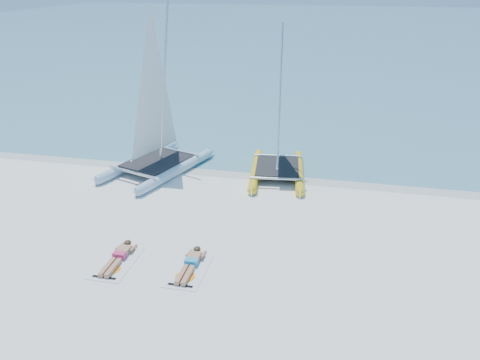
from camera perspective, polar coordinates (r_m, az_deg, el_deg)
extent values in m
plane|color=white|center=(15.10, -4.68, -6.97)|extent=(140.00, 140.00, 0.00)
cube|color=#69B0AD|center=(75.86, 9.66, 17.71)|extent=(140.00, 115.00, 0.01)
cube|color=silver|center=(19.86, -0.17, 1.00)|extent=(140.00, 1.40, 0.01)
cylinder|color=silver|center=(20.93, -12.29, 2.26)|extent=(1.86, 4.58, 0.41)
cone|color=silver|center=(22.75, -7.96, 4.35)|extent=(0.56, 0.69, 0.39)
cylinder|color=silver|center=(19.65, -7.76, 1.16)|extent=(1.86, 4.58, 0.41)
cone|color=silver|center=(21.58, -3.57, 3.44)|extent=(0.56, 0.69, 0.39)
cube|color=black|center=(20.19, -10.14, 2.36)|extent=(2.72, 3.08, 0.03)
cylinder|color=silver|center=(19.89, -9.24, 11.80)|extent=(0.48, 1.20, 6.45)
cylinder|color=yellow|center=(19.60, 1.90, 1.23)|extent=(0.83, 4.08, 0.36)
cone|color=yellow|center=(21.69, 2.30, 3.50)|extent=(0.40, 0.56, 0.34)
cylinder|color=yellow|center=(19.58, 7.21, 1.02)|extent=(0.83, 4.08, 0.36)
cone|color=yellow|center=(21.67, 7.11, 3.31)|extent=(0.40, 0.56, 0.34)
cube|color=black|center=(19.49, 4.58, 1.69)|extent=(2.00, 2.43, 0.03)
cylinder|color=silver|center=(19.33, 4.90, 10.20)|extent=(0.21, 1.07, 5.60)
cube|color=white|center=(14.28, -14.84, -9.73)|extent=(1.00, 1.85, 0.02)
cube|color=tan|center=(14.54, -14.14, -8.47)|extent=(0.36, 0.55, 0.17)
cube|color=#CD3062|center=(14.39, -14.48, -8.86)|extent=(0.37, 0.22, 0.17)
cube|color=tan|center=(13.97, -15.54, -10.27)|extent=(0.31, 0.85, 0.13)
sphere|color=tan|center=(14.80, -13.54, -7.61)|extent=(0.21, 0.21, 0.21)
ellipsoid|color=#372714|center=(14.78, -13.54, -7.46)|extent=(0.22, 0.24, 0.15)
cube|color=white|center=(13.60, -6.25, -10.84)|extent=(1.00, 1.85, 0.02)
cube|color=tan|center=(13.87, -5.71, -9.49)|extent=(0.36, 0.55, 0.17)
cube|color=#269BCE|center=(13.71, -5.97, -9.92)|extent=(0.37, 0.22, 0.17)
cube|color=tan|center=(13.27, -6.76, -11.46)|extent=(0.31, 0.85, 0.13)
sphere|color=tan|center=(14.15, -5.27, -8.56)|extent=(0.21, 0.21, 0.21)
ellipsoid|color=#372714|center=(14.13, -5.26, -8.40)|extent=(0.22, 0.24, 0.15)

